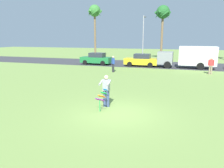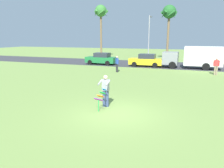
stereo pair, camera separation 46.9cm
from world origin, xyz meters
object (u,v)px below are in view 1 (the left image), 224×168
Objects in this scene: kite_held at (102,97)px; person_walker_far at (113,63)px; person_kite_flyer at (106,90)px; palm_tree_left_near at (95,13)px; parked_car_green at (96,59)px; parked_truck_grey_van at (190,57)px; streetlight_pole at (143,35)px; person_walker_near at (211,65)px; parked_car_yellow at (141,60)px; palm_tree_right_near at (163,14)px.

kite_held is 0.64× the size of person_walker_far.
person_kite_flyer is 0.18× the size of palm_tree_left_near.
kite_held is 0.12× the size of palm_tree_left_near.
parked_car_green is at bearing 112.67° from kite_held.
palm_tree_left_near is (-11.70, 27.89, 7.15)m from kite_held.
streetlight_pole is (-6.96, 7.32, 2.59)m from parked_truck_grey_van.
person_walker_near is (13.99, -3.97, 0.16)m from parked_car_green.
parked_car_yellow is 2.43× the size of person_walker_far.
person_kite_flyer is 18.59m from parked_car_green.
person_walker_near is (7.78, -3.97, 0.16)m from parked_car_yellow.
palm_tree_right_near is 16.36m from person_walker_far.
person_kite_flyer is at bearing -74.24° from person_walker_far.
person_kite_flyer reaches higher than parked_car_yellow.
kite_held is at bearing -90.94° from palm_tree_right_near.
palm_tree_left_near is at bearing 112.76° from kite_held.
person_walker_far reaches higher than parked_car_yellow.
person_walker_far is at bearing -109.64° from parked_car_yellow.
person_walker_far is (-0.92, -12.96, -3.06)m from streetlight_pole.
person_walker_far is at bearing -170.30° from person_walker_near.
person_walker_far is (-7.89, -5.65, -0.48)m from parked_truck_grey_van.
palm_tree_left_near is (-10.49, 10.15, 7.11)m from parked_car_yellow.
streetlight_pole is at bearing 55.06° from parked_car_green.
streetlight_pole is (5.11, 7.32, 3.22)m from parked_car_green.
palm_tree_left_near reaches higher than parked_car_green.
parked_truck_grey_van is (5.87, 0.00, 0.64)m from parked_car_yellow.
palm_tree_left_near reaches higher than streetlight_pole.
person_walker_far is at bearing 105.76° from person_kite_flyer.
person_walker_far is at bearing -94.07° from streetlight_pole.
person_kite_flyer is at bearing -85.96° from parked_car_yellow.
person_walker_far is at bearing 104.91° from kite_held.
person_walker_near is at bearing -64.69° from palm_tree_right_near.
palm_tree_left_near reaches higher than parked_car_yellow.
parked_truck_grey_van is (4.67, 17.05, 0.46)m from person_kite_flyer.
palm_tree_left_near reaches higher than person_kite_flyer.
parked_car_green is at bearing -67.09° from palm_tree_left_near.
kite_held is 19.22m from parked_car_green.
parked_car_yellow is 0.60× the size of streetlight_pole.
person_kite_flyer is 0.20× the size of palm_tree_right_near.
kite_held is at bearing -104.73° from parked_truck_grey_van.
palm_tree_right_near is (12.14, -1.14, -0.67)m from palm_tree_left_near.
palm_tree_right_near is at bearing 115.31° from person_walker_near.
parked_car_green is 9.49m from streetlight_pole.
person_kite_flyer is 24.66m from streetlight_pole.
parked_car_yellow reaches higher than kite_held.
person_kite_flyer is at bearing -105.31° from parked_truck_grey_van.
palm_tree_left_near is 19.23m from person_walker_far.
palm_tree_right_near is 4.55m from streetlight_pole.
parked_truck_grey_van is 11.52m from palm_tree_right_near.
palm_tree_right_near reaches higher than streetlight_pole.
palm_tree_left_near reaches higher than parked_truck_grey_van.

